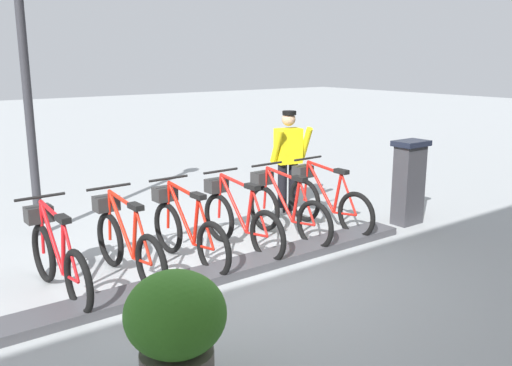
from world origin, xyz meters
name	(u,v)px	position (x,y,z in m)	size (l,w,h in m)	color
ground_plane	(229,274)	(0.00, 0.00, 0.00)	(60.00, 60.00, 0.00)	#A0A5A7
dock_rail_base	(229,270)	(0.00, 0.00, 0.05)	(0.44, 5.50, 0.10)	#47474C
payment_kiosk	(409,181)	(0.05, -3.32, 0.67)	(0.36, 0.52, 1.28)	#38383D
bike_docked_0	(325,200)	(0.62, -2.15, 0.43)	(1.72, 0.54, 1.02)	black
bike_docked_1	(285,209)	(0.62, -1.36, 0.43)	(1.72, 0.54, 1.02)	black
bike_docked_2	(238,218)	(0.62, -0.58, 0.43)	(1.72, 0.54, 1.02)	black
bike_docked_3	(186,229)	(0.62, 0.20, 0.43)	(1.72, 0.54, 1.02)	black
bike_docked_4	(126,242)	(0.62, 0.99, 0.43)	(1.72, 0.54, 1.02)	black
bike_docked_5	(57,256)	(0.62, 1.77, 0.43)	(1.72, 0.54, 1.02)	black
worker_near_rack	(288,158)	(1.61, -2.26, 0.91)	(0.54, 0.67, 1.66)	white
lamp_post	(23,48)	(2.86, 1.34, 2.60)	(0.32, 0.32, 3.97)	#2D2D33
planter_bush	(176,328)	(-1.72, 1.62, 0.54)	(0.76, 0.76, 0.97)	#59544C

